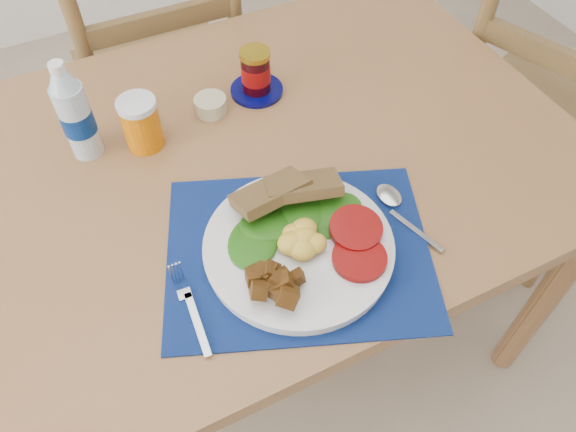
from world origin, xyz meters
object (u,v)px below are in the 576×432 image
at_px(chair_end, 557,89).
at_px(jam_on_saucer, 256,75).
at_px(chair_far, 158,49).
at_px(breakfast_plate, 296,247).
at_px(juice_glass, 141,125).
at_px(water_bottle, 76,115).

distance_m(chair_end, jam_on_saucer, 0.81).
bearing_deg(chair_far, chair_end, 145.48).
bearing_deg(chair_end, breakfast_plate, 83.98).
distance_m(chair_far, juice_glass, 0.57).
relative_size(chair_end, water_bottle, 5.81).
height_order(chair_far, jam_on_saucer, chair_far).
bearing_deg(chair_far, breakfast_plate, 90.45).
bearing_deg(chair_end, juice_glass, 61.42).
bearing_deg(chair_far, water_bottle, 62.05).
distance_m(chair_end, breakfast_plate, 0.93).
height_order(chair_far, breakfast_plate, chair_far).
distance_m(chair_far, chair_end, 1.07).
xyz_separation_m(chair_end, water_bottle, (-1.13, 0.15, 0.24)).
bearing_deg(jam_on_saucer, chair_far, 102.64).
bearing_deg(breakfast_plate, water_bottle, 123.73).
xyz_separation_m(juice_glass, jam_on_saucer, (0.26, 0.05, -0.01)).
xyz_separation_m(breakfast_plate, jam_on_saucer, (0.12, 0.42, 0.02)).
bearing_deg(jam_on_saucer, chair_end, -12.33).
height_order(chair_end, jam_on_saucer, chair_end).
xyz_separation_m(chair_end, juice_glass, (-1.03, 0.12, 0.20)).
relative_size(chair_far, chair_end, 0.99).
distance_m(chair_far, jam_on_saucer, 0.51).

